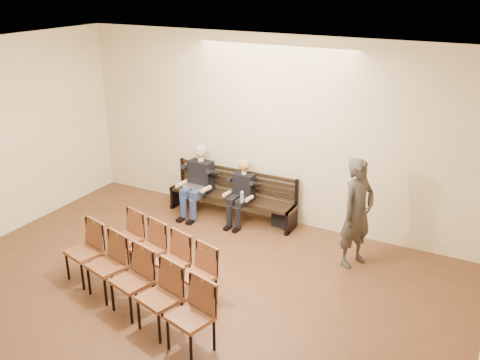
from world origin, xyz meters
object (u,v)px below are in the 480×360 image
Objects in this scene: seated_woman at (241,196)px; laptop at (193,187)px; passerby at (358,205)px; water_bottle at (242,203)px; bag at (284,219)px; bench at (232,206)px; chair_row_front at (159,256)px; seated_man at (198,180)px; chair_row_back at (132,282)px.

laptop is (-0.99, -0.13, 0.03)m from seated_woman.
seated_woman is 0.53× the size of passerby.
water_bottle is 0.91m from bag.
chair_row_front reaches higher than bench.
chair_row_front is at bearing -86.51° from bench.
passerby is at bearing -11.59° from seated_woman.
water_bottle is at bearing 109.69° from passerby.
passerby reaches higher than chair_row_front.
laptop is 1.60× the size of water_bottle.
bench is 1.88× the size of seated_man.
water_bottle is 0.10× the size of chair_row_front.
water_bottle is at bearing 101.80° from chair_row_back.
seated_man is 0.66× the size of passerby.
seated_woman is at bearing 102.83° from passerby.
seated_woman is at bearing 105.09° from chair_row_back.
chair_row_back is (0.98, -3.12, -0.11)m from laptop.
passerby reaches higher than chair_row_back.
bag is at bearing 90.19° from passerby.
laptop is at bearing 108.37° from passerby.
laptop is 0.17× the size of passerby.
seated_man is (-0.67, -0.12, 0.46)m from bench.
water_bottle is 2.23m from passerby.
seated_woman is at bearing 119.38° from water_bottle.
seated_woman is at bearing 13.98° from laptop.
chair_row_back is (-0.17, -2.95, -0.09)m from water_bottle.
seated_woman reaches higher than chair_row_front.
bag is 0.19× the size of passerby.
chair_row_back is (0.12, -0.80, 0.03)m from chair_row_front.
chair_row_back reaches higher than chair_row_front.
bench is at bearing 25.90° from laptop.
laptop is 0.17× the size of chair_row_front.
water_bottle is at bearing -60.62° from seated_woman.
chair_row_back is at bearing -73.79° from seated_man.
seated_woman reaches higher than bag.
chair_row_front is (0.16, -2.57, 0.22)m from bench.
bag is 2.83m from chair_row_front.
seated_man is 3.54× the size of bag.
bag is at bearing 40.15° from water_bottle.
chair_row_front reaches higher than bag.
seated_man is at bearing 121.38° from chair_row_back.
seated_woman is 3.07× the size of laptop.
passerby reaches higher than seated_man.
bag is 3.57m from chair_row_back.
chair_row_front is at bearing 153.01° from passerby.
bench is 0.70m from water_bottle.
water_bottle is 0.11× the size of passerby.
chair_row_back is at bearing -85.32° from bench.
laptop is 3.38m from passerby.
passerby is 3.21m from chair_row_front.
seated_man is 0.17m from laptop.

